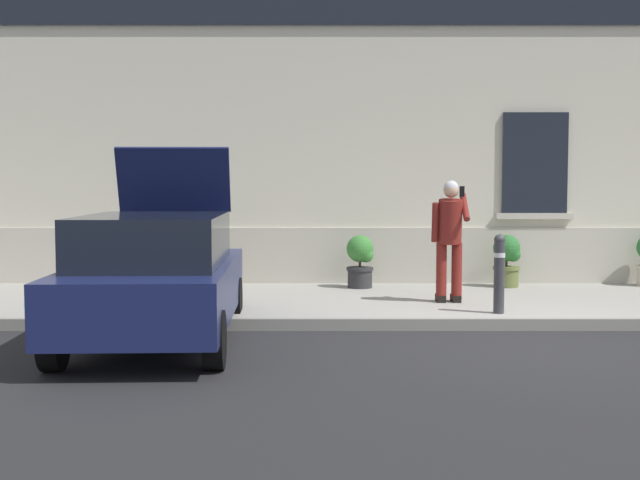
{
  "coord_description": "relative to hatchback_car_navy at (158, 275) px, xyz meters",
  "views": [
    {
      "loc": [
        -2.39,
        -9.28,
        1.87
      ],
      "look_at": [
        -2.41,
        1.6,
        1.1
      ],
      "focal_mm": 45.76,
      "sensor_mm": 36.0,
      "label": 1
    }
  ],
  "objects": [
    {
      "name": "ground_plane",
      "position": [
        4.29,
        -0.1,
        -0.8
      ],
      "size": [
        80.0,
        80.0,
        0.0
      ],
      "primitive_type": "plane",
      "color": "#232326"
    },
    {
      "name": "sidewalk",
      "position": [
        4.29,
        2.7,
        -0.72
      ],
      "size": [
        24.0,
        3.6,
        0.15
      ],
      "primitive_type": "cube",
      "color": "#99968E",
      "rests_on": "ground"
    },
    {
      "name": "curb_edge",
      "position": [
        4.29,
        0.84,
        -0.72
      ],
      "size": [
        24.0,
        0.12,
        0.15
      ],
      "primitive_type": "cube",
      "color": "gray",
      "rests_on": "ground"
    },
    {
      "name": "building_facade",
      "position": [
        4.3,
        5.19,
        2.93
      ],
      "size": [
        24.0,
        1.52,
        7.5
      ],
      "color": "beige",
      "rests_on": "ground"
    },
    {
      "name": "hatchback_car_navy",
      "position": [
        0.0,
        0.0,
        0.0
      ],
      "size": [
        1.91,
        4.12,
        2.34
      ],
      "color": "#161E4C",
      "rests_on": "ground"
    },
    {
      "name": "bollard_near_person",
      "position": [
        4.25,
        1.25,
        -0.09
      ],
      "size": [
        0.15,
        0.15,
        1.04
      ],
      "color": "#333338",
      "rests_on": "sidewalk"
    },
    {
      "name": "person_on_phone",
      "position": [
        3.75,
        2.2,
        0.35
      ],
      "size": [
        0.51,
        0.49,
        1.75
      ],
      "rotation": [
        0.0,
        0.0,
        0.1
      ],
      "color": "maroon",
      "rests_on": "sidewalk"
    },
    {
      "name": "planter_terracotta",
      "position": [
        0.14,
        3.74,
        -0.19
      ],
      "size": [
        0.44,
        0.44,
        0.86
      ],
      "color": "#B25B38",
      "rests_on": "sidewalk"
    },
    {
      "name": "planter_charcoal",
      "position": [
        2.56,
        3.86,
        -0.19
      ],
      "size": [
        0.44,
        0.44,
        0.86
      ],
      "color": "#2D2D30",
      "rests_on": "sidewalk"
    },
    {
      "name": "planter_olive",
      "position": [
        4.98,
        3.97,
        -0.19
      ],
      "size": [
        0.44,
        0.44,
        0.86
      ],
      "color": "#606B38",
      "rests_on": "sidewalk"
    }
  ]
}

